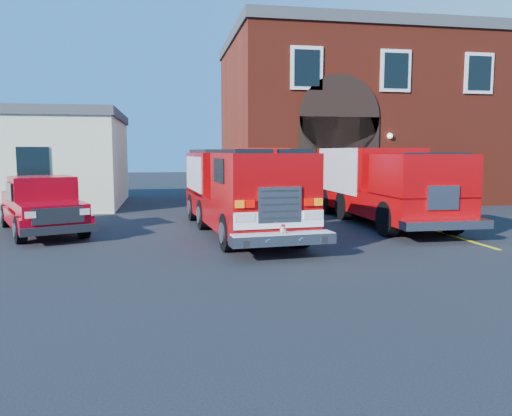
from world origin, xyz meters
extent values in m
plane|color=black|center=(0.00, 0.00, 0.00)|extent=(100.00, 100.00, 0.00)
cube|color=yellow|center=(6.50, 1.00, 0.00)|extent=(0.12, 3.00, 0.01)
cube|color=yellow|center=(6.50, 4.00, 0.00)|extent=(0.12, 3.00, 0.01)
cube|color=yellow|center=(6.50, 7.00, 0.00)|extent=(0.12, 3.00, 0.01)
cube|color=maroon|center=(9.00, 14.00, 4.00)|extent=(15.00, 10.00, 8.00)
cube|color=#424447|center=(9.00, 14.00, 8.20)|extent=(15.20, 10.20, 0.50)
cube|color=black|center=(5.50, 8.98, 2.00)|extent=(3.60, 0.12, 4.00)
cylinder|color=black|center=(5.50, 8.98, 4.00)|extent=(3.60, 0.12, 3.60)
cube|color=black|center=(4.00, 8.95, 6.00)|extent=(1.40, 0.10, 1.80)
cube|color=black|center=(8.00, 8.95, 6.00)|extent=(1.40, 0.10, 1.80)
cube|color=black|center=(12.00, 8.95, 6.00)|extent=(1.40, 0.10, 1.80)
cube|color=#E9EAC2|center=(-9.00, 13.00, 2.00)|extent=(10.00, 8.00, 4.00)
cube|color=#424447|center=(-9.00, 13.00, 4.15)|extent=(10.20, 8.20, 0.40)
cube|color=black|center=(-7.00, 8.97, 2.00)|extent=(1.20, 0.10, 1.40)
cylinder|color=black|center=(-0.39, 0.58, 0.49)|extent=(0.40, 1.00, 0.97)
cylinder|color=black|center=(1.55, 0.76, 0.49)|extent=(0.40, 1.00, 0.97)
cube|color=#AD0407|center=(0.32, 3.49, 0.75)|extent=(2.94, 8.13, 0.80)
cube|color=#AD0407|center=(0.13, 5.51, 1.77)|extent=(2.56, 4.08, 1.41)
cube|color=#AD0407|center=(0.56, 0.94, 1.81)|extent=(2.46, 3.02, 1.33)
cube|color=black|center=(0.66, -0.17, 2.17)|extent=(1.94, 0.25, 0.83)
cube|color=red|center=(0.56, 0.94, 2.55)|extent=(1.44, 0.43, 0.12)
cube|color=white|center=(0.69, -0.49, 0.93)|extent=(2.21, 0.26, 0.39)
cube|color=silver|center=(0.69, -0.50, 1.28)|extent=(1.06, 0.15, 0.83)
cube|color=silver|center=(0.71, -0.74, 0.51)|extent=(2.51, 0.71, 0.25)
cube|color=#B7B7BF|center=(-0.98, 5.41, 1.77)|extent=(0.33, 3.17, 1.15)
cube|color=#B7B7BF|center=(1.24, 5.62, 1.77)|extent=(0.33, 3.17, 1.15)
sphere|color=tan|center=(0.71, -0.74, 0.71)|extent=(0.13, 0.13, 0.12)
sphere|color=tan|center=(0.71, -0.74, 0.80)|extent=(0.11, 0.11, 0.10)
sphere|color=tan|center=(0.67, -0.73, 0.83)|extent=(0.04, 0.04, 0.04)
sphere|color=tan|center=(0.75, -0.73, 0.83)|extent=(0.04, 0.04, 0.04)
ellipsoid|color=#B90E12|center=(0.71, -0.74, 0.83)|extent=(0.11, 0.11, 0.06)
cylinder|color=#B90E12|center=(0.71, -0.75, 0.81)|extent=(0.13, 0.13, 0.01)
cylinder|color=black|center=(-5.87, 2.68, 0.38)|extent=(0.53, 0.81, 0.76)
cylinder|color=black|center=(-4.31, 3.30, 0.38)|extent=(0.53, 0.81, 0.76)
cube|color=#A0010F|center=(-5.75, 4.63, 0.52)|extent=(3.72, 5.58, 0.43)
cube|color=#A0010F|center=(-5.06, 2.90, 0.91)|extent=(2.16, 1.98, 0.33)
cube|color=#A0010F|center=(-5.64, 4.36, 1.29)|extent=(2.27, 2.25, 0.95)
cube|color=#A0010F|center=(-6.32, 6.04, 0.91)|extent=(2.37, 2.51, 0.52)
cube|color=black|center=(-4.74, 2.12, 0.43)|extent=(1.85, 0.85, 0.21)
cylinder|color=black|center=(4.55, 1.96, 0.53)|extent=(0.34, 1.06, 1.05)
cylinder|color=black|center=(6.66, 1.97, 0.53)|extent=(0.34, 1.06, 1.05)
cube|color=#AD0407|center=(5.59, 4.65, 0.81)|extent=(2.44, 7.68, 0.86)
cube|color=#AD0407|center=(5.58, 6.09, 1.92)|extent=(2.43, 4.81, 1.44)
cube|color=#AD0407|center=(5.61, 1.96, 1.82)|extent=(2.41, 2.32, 1.25)
cube|color=#B7B7BF|center=(4.37, 6.08, 1.82)|extent=(0.06, 4.03, 1.63)
cube|color=#B7B7BF|center=(6.79, 6.09, 1.82)|extent=(0.06, 4.03, 1.63)
cube|color=silver|center=(5.61, 0.57, 0.53)|extent=(2.59, 0.45, 0.24)
camera|label=1|loc=(-1.91, -11.76, 2.52)|focal=35.00mm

